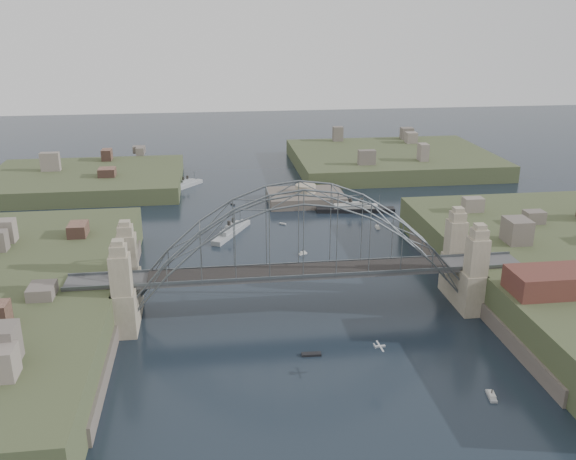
{
  "coord_description": "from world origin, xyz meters",
  "views": [
    {
      "loc": [
        -15.98,
        -104.4,
        53.41
      ],
      "look_at": [
        0.0,
        18.0,
        10.0
      ],
      "focal_mm": 38.88,
      "sensor_mm": 36.0,
      "label": 1
    }
  ],
  "objects_px": {
    "bridge": "(301,250)",
    "fort_island": "(305,203)",
    "naval_cruiser_far": "(186,185)",
    "wharf_shed": "(568,281)",
    "naval_cruiser_near": "(232,231)",
    "ocean_liner": "(355,209)"
  },
  "relations": [
    {
      "from": "bridge",
      "to": "fort_island",
      "type": "relative_size",
      "value": 3.82
    },
    {
      "from": "naval_cruiser_near",
      "to": "naval_cruiser_far",
      "type": "bearing_deg",
      "value": 105.03
    },
    {
      "from": "bridge",
      "to": "ocean_liner",
      "type": "xyz_separation_m",
      "value": [
        24.53,
        59.01,
        -11.49
      ]
    },
    {
      "from": "naval_cruiser_far",
      "to": "wharf_shed",
      "type": "bearing_deg",
      "value": -57.38
    },
    {
      "from": "naval_cruiser_near",
      "to": "naval_cruiser_far",
      "type": "height_order",
      "value": "naval_cruiser_near"
    },
    {
      "from": "bridge",
      "to": "fort_island",
      "type": "bearing_deg",
      "value": 80.27
    },
    {
      "from": "ocean_liner",
      "to": "bridge",
      "type": "bearing_deg",
      "value": -112.57
    },
    {
      "from": "bridge",
      "to": "naval_cruiser_near",
      "type": "distance_m",
      "value": 47.37
    },
    {
      "from": "wharf_shed",
      "to": "ocean_liner",
      "type": "relative_size",
      "value": 0.9
    },
    {
      "from": "bridge",
      "to": "wharf_shed",
      "type": "height_order",
      "value": "bridge"
    },
    {
      "from": "bridge",
      "to": "ocean_liner",
      "type": "relative_size",
      "value": 3.79
    },
    {
      "from": "wharf_shed",
      "to": "naval_cruiser_far",
      "type": "bearing_deg",
      "value": 122.62
    },
    {
      "from": "bridge",
      "to": "naval_cruiser_far",
      "type": "distance_m",
      "value": 95.16
    },
    {
      "from": "naval_cruiser_far",
      "to": "bridge",
      "type": "bearing_deg",
      "value": -75.59
    },
    {
      "from": "bridge",
      "to": "naval_cruiser_far",
      "type": "xyz_separation_m",
      "value": [
        -23.51,
        91.48,
        -11.56
      ]
    },
    {
      "from": "naval_cruiser_far",
      "to": "fort_island",
      "type": "bearing_deg",
      "value": -31.17
    },
    {
      "from": "fort_island",
      "to": "naval_cruiser_far",
      "type": "bearing_deg",
      "value": 148.83
    },
    {
      "from": "naval_cruiser_far",
      "to": "naval_cruiser_near",
      "type": "bearing_deg",
      "value": -74.97
    },
    {
      "from": "naval_cruiser_near",
      "to": "naval_cruiser_far",
      "type": "relative_size",
      "value": 1.35
    },
    {
      "from": "wharf_shed",
      "to": "naval_cruiser_near",
      "type": "distance_m",
      "value": 80.87
    },
    {
      "from": "bridge",
      "to": "naval_cruiser_near",
      "type": "bearing_deg",
      "value": 103.76
    },
    {
      "from": "bridge",
      "to": "naval_cruiser_near",
      "type": "height_order",
      "value": "bridge"
    }
  ]
}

